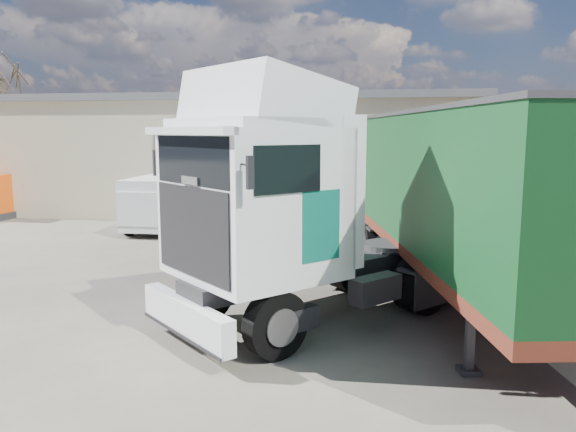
% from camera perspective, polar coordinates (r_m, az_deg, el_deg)
% --- Properties ---
extents(ground, '(120.00, 120.00, 0.00)m').
position_cam_1_polar(ground, '(13.60, -13.61, -7.67)').
color(ground, '#272420').
rests_on(ground, ground).
extents(warehouse, '(30.60, 12.60, 5.42)m').
position_cam_1_polar(warehouse, '(30.16, -12.47, 6.33)').
color(warehouse, '#BDB091').
rests_on(warehouse, ground).
extents(bare_tree, '(4.00, 4.00, 9.60)m').
position_cam_1_polar(bare_tree, '(39.74, -27.22, 13.70)').
color(bare_tree, '#382B21').
rests_on(bare_tree, ground).
extents(tractor_unit, '(6.85, 7.07, 4.87)m').
position_cam_1_polar(tractor_unit, '(10.80, 0.63, -0.49)').
color(tractor_unit, black).
rests_on(tractor_unit, ground).
extents(box_trailer, '(5.07, 12.85, 4.18)m').
position_cam_1_polar(box_trailer, '(13.01, 16.26, 2.95)').
color(box_trailer, '#2D2D30').
rests_on(box_trailer, ground).
extents(panel_van, '(2.21, 5.09, 2.06)m').
position_cam_1_polar(panel_van, '(22.12, -12.16, 1.42)').
color(panel_van, black).
rests_on(panel_van, ground).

